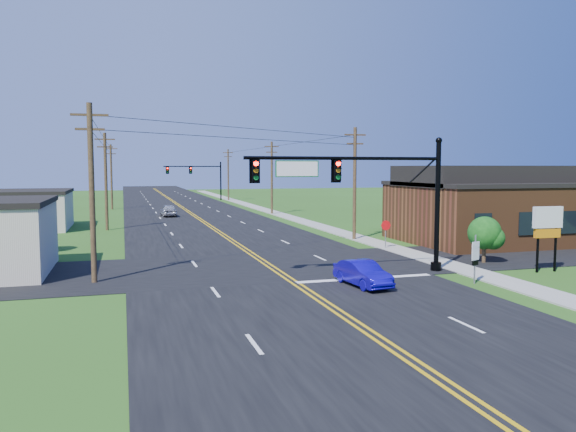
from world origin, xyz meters
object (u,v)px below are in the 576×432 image
object	(u,v)px
signal_mast_main	(364,188)
blue_car	(363,274)
route_sign	(475,255)
stop_sign	(386,228)
signal_mast_far	(196,175)

from	to	relation	value
signal_mast_main	blue_car	size ratio (longest dim) A/B	3.02
blue_car	signal_mast_main	bearing A→B (deg)	58.10
signal_mast_main	route_sign	bearing A→B (deg)	-39.08
blue_car	stop_sign	xyz separation A→B (m)	(6.82, 11.32, 0.86)
route_sign	stop_sign	distance (m)	12.36
signal_mast_far	stop_sign	bearing A→B (deg)	-85.01
signal_mast_main	stop_sign	world-z (taller)	signal_mast_main
signal_mast_main	stop_sign	xyz separation A→B (m)	(5.62, 8.68, -3.27)
signal_mast_main	stop_sign	distance (m)	10.85
signal_mast_main	signal_mast_far	size ratio (longest dim) A/B	1.03
signal_mast_main	route_sign	distance (m)	6.63
signal_mast_main	blue_car	world-z (taller)	signal_mast_main
route_sign	blue_car	bearing A→B (deg)	147.02
blue_car	route_sign	xyz separation A→B (m)	(5.66, -0.99, 0.82)
signal_mast_far	blue_car	bearing A→B (deg)	-91.00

